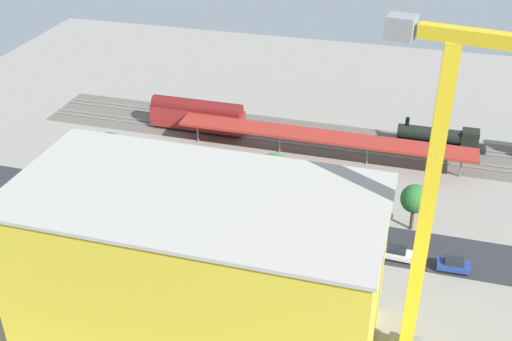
{
  "coord_description": "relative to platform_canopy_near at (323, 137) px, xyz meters",
  "views": [
    {
      "loc": [
        -19.44,
        79.0,
        52.86
      ],
      "look_at": [
        1.77,
        1.39,
        6.22
      ],
      "focal_mm": 44.83,
      "sensor_mm": 36.0,
      "label": 1
    }
  ],
  "objects": [
    {
      "name": "street_asphalt",
      "position": [
        5.21,
        21.79,
        -4.12
      ],
      "size": [
        97.14,
        10.18,
        0.01
      ],
      "primitive_type": "cube",
      "rotation": [
        0.0,
        0.0,
        -0.01
      ],
      "color": "#2D2D33",
      "rests_on": "ground"
    },
    {
      "name": "street_tree_0",
      "position": [
        4.51,
        17.78,
        1.47
      ],
      "size": [
        5.64,
        5.64,
        8.43
      ],
      "color": "brown",
      "rests_on": "ground"
    },
    {
      "name": "box_truck_0",
      "position": [
        -6.31,
        30.11,
        -2.35
      ],
      "size": [
        8.76,
        2.98,
        3.62
      ],
      "color": "black",
      "rests_on": "ground"
    },
    {
      "name": "construction_building",
      "position": [
        5.94,
        44.44,
        5.14
      ],
      "size": [
        38.16,
        19.1,
        18.51
      ],
      "primitive_type": "cube",
      "rotation": [
        0.0,
        0.0,
        -0.01
      ],
      "color": "yellow",
      "rests_on": "ground"
    },
    {
      "name": "locomotive",
      "position": [
        -19.51,
        -9.65,
        -2.38
      ],
      "size": [
        15.25,
        2.71,
        4.85
      ],
      "color": "black",
      "rests_on": "ground"
    },
    {
      "name": "street_tree_4",
      "position": [
        30.99,
        16.66,
        1.47
      ],
      "size": [
        5.98,
        5.98,
        8.59
      ],
      "color": "brown",
      "rests_on": "ground"
    },
    {
      "name": "platform_canopy_near",
      "position": [
        0.0,
        0.0,
        0.0
      ],
      "size": [
        50.17,
        5.24,
        4.37
      ],
      "color": "#A82D23",
      "rests_on": "ground"
    },
    {
      "name": "ground_plane",
      "position": [
        5.21,
        16.01,
        -4.12
      ],
      "size": [
        155.26,
        155.26,
        0.0
      ],
      "primitive_type": "plane",
      "color": "gray",
      "rests_on": "ground"
    },
    {
      "name": "parked_car_3",
      "position": [
        0.17,
        25.13,
        -3.31
      ],
      "size": [
        4.72,
        1.93,
        1.84
      ],
      "color": "black",
      "rests_on": "ground"
    },
    {
      "name": "construction_roof_slab",
      "position": [
        5.94,
        44.44,
        14.6
      ],
      "size": [
        38.77,
        19.71,
        0.4
      ],
      "primitive_type": "cube",
      "rotation": [
        0.0,
        0.0,
        -0.01
      ],
      "color": "#B7B2A8",
      "rests_on": "construction_building"
    },
    {
      "name": "street_tree_2",
      "position": [
        -15.85,
        17.21,
        0.91
      ],
      "size": [
        4.06,
        4.06,
        7.1
      ],
      "color": "brown",
      "rests_on": "ground"
    },
    {
      "name": "rail_bed",
      "position": [
        5.21,
        -7.01,
        -4.12
      ],
      "size": [
        97.19,
        14.46,
        0.01
      ],
      "primitive_type": "cube",
      "rotation": [
        0.0,
        0.0,
        -0.01
      ],
      "color": "#665E54",
      "rests_on": "ground"
    },
    {
      "name": "street_tree_1",
      "position": [
        4.61,
        16.41,
        1.3
      ],
      "size": [
        6.23,
        6.23,
        8.54
      ],
      "color": "brown",
      "rests_on": "ground"
    },
    {
      "name": "box_truck_1",
      "position": [
        -5.18,
        30.34,
        -2.41
      ],
      "size": [
        8.52,
        3.25,
        3.55
      ],
      "color": "black",
      "rests_on": "ground"
    },
    {
      "name": "parked_car_5",
      "position": [
        13.81,
        25.31,
        -3.43
      ],
      "size": [
        4.26,
        1.83,
        1.52
      ],
      "color": "black",
      "rests_on": "ground"
    },
    {
      "name": "track_rails",
      "position": [
        5.21,
        -7.01,
        -3.94
      ],
      "size": [
        97.03,
        8.02,
        0.12
      ],
      "color": "#9E9EA8",
      "rests_on": "ground"
    },
    {
      "name": "parked_car_4",
      "position": [
        6.88,
        24.91,
        -3.36
      ],
      "size": [
        4.58,
        1.99,
        1.73
      ],
      "color": "black",
      "rests_on": "ground"
    },
    {
      "name": "freight_coach_far",
      "position": [
        24.06,
        -4.37,
        -0.87
      ],
      "size": [
        17.64,
        3.13,
        6.16
      ],
      "color": "black",
      "rests_on": "ground"
    },
    {
      "name": "parked_car_0",
      "position": [
        -21.7,
        25.29,
        -3.32
      ],
      "size": [
        4.29,
        1.9,
        1.78
      ],
      "color": "black",
      "rests_on": "ground"
    },
    {
      "name": "street_tree_3",
      "position": [
        11.16,
        16.51,
        1.16
      ],
      "size": [
        5.68,
        5.68,
        8.13
      ],
      "color": "brown",
      "rests_on": "ground"
    },
    {
      "name": "parked_car_1",
      "position": [
        -14.36,
        24.7,
        -3.33
      ],
      "size": [
        4.44,
        2.03,
        1.76
      ],
      "color": "black",
      "rests_on": "ground"
    },
    {
      "name": "parked_car_2",
      "position": [
        -7.48,
        25.51,
        -3.33
      ],
      "size": [
        4.57,
        1.94,
        1.78
      ],
      "color": "black",
      "rests_on": "ground"
    },
    {
      "name": "traffic_light",
      "position": [
        12.49,
        26.21,
        0.63
      ],
      "size": [
        0.5,
        0.36,
        7.23
      ],
      "color": "#333333",
      "rests_on": "ground"
    },
    {
      "name": "tower_crane",
      "position": [
        -19.13,
        42.13,
        18.31
      ],
      "size": [
        28.93,
        6.69,
        37.3
      ],
      "color": "gray",
      "rests_on": "ground"
    }
  ]
}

